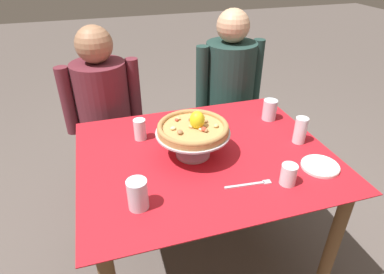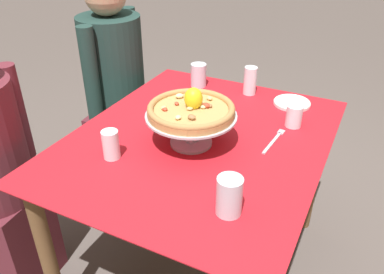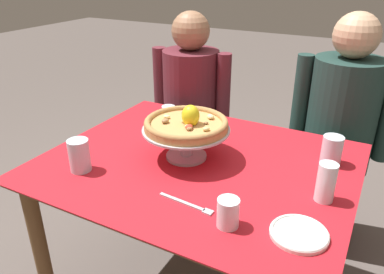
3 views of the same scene
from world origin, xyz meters
TOP-DOWN VIEW (x-y plane):
  - ground_plane at (0.00, 0.00)m, footprint 14.00×14.00m
  - dining_table at (0.00, 0.00)m, footprint 1.17×0.96m
  - pizza_stand at (-0.06, 0.01)m, footprint 0.34×0.34m
  - pizza at (-0.06, 0.01)m, footprint 0.32×0.32m
  - water_glass_side_right at (0.48, -0.04)m, footprint 0.06×0.06m
  - water_glass_back_left at (-0.27, 0.22)m, footprint 0.06×0.06m
  - water_glass_back_right at (0.46, 0.22)m, footprint 0.08×0.08m
  - water_glass_front_right at (0.26, -0.31)m, footprint 0.07×0.07m
  - water_glass_front_left at (-0.36, -0.27)m, footprint 0.08×0.08m
  - side_plate at (0.45, -0.25)m, footprint 0.17×0.17m
  - dinner_fork at (0.11, -0.27)m, footprint 0.20×0.04m
  - diner_left at (-0.43, 0.73)m, footprint 0.48×0.35m
  - diner_right at (0.43, 0.73)m, footprint 0.49×0.36m

SIDE VIEW (x-z plane):
  - ground_plane at x=0.00m, z-range 0.00..0.00m
  - diner_left at x=-0.43m, z-range -0.02..1.17m
  - diner_right at x=0.43m, z-range -0.02..1.21m
  - dining_table at x=0.00m, z-range 0.26..0.98m
  - dinner_fork at x=0.11m, z-range 0.72..0.73m
  - side_plate at x=0.45m, z-range 0.72..0.74m
  - water_glass_front_right at x=0.26m, z-range 0.72..0.81m
  - water_glass_back_left at x=-0.27m, z-range 0.72..0.82m
  - water_glass_back_right at x=0.46m, z-range 0.72..0.83m
  - water_glass_front_left at x=-0.36m, z-range 0.72..0.84m
  - water_glass_side_right at x=0.48m, z-range 0.72..0.85m
  - pizza_stand at x=-0.06m, z-range 0.75..0.87m
  - pizza at x=-0.06m, z-range 0.82..0.92m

